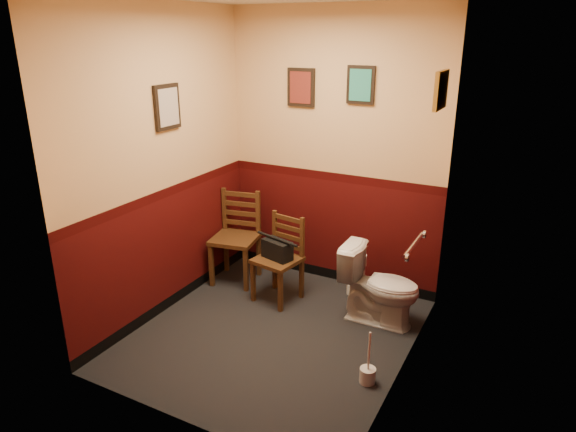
# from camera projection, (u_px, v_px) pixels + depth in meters

# --- Properties ---
(floor) EXTENTS (2.20, 2.40, 0.00)m
(floor) POSITION_uv_depth(u_px,v_px,m) (274.00, 334.00, 4.42)
(floor) COLOR black
(floor) RESTS_ON ground
(wall_back) EXTENTS (2.20, 0.00, 2.70)m
(wall_back) POSITION_uv_depth(u_px,v_px,m) (334.00, 153.00, 4.96)
(wall_back) COLOR #3D0909
(wall_back) RESTS_ON ground
(wall_front) EXTENTS (2.20, 0.00, 2.70)m
(wall_front) POSITION_uv_depth(u_px,v_px,m) (171.00, 234.00, 2.96)
(wall_front) COLOR #3D0909
(wall_front) RESTS_ON ground
(wall_left) EXTENTS (0.00, 2.40, 2.70)m
(wall_left) POSITION_uv_depth(u_px,v_px,m) (162.00, 167.00, 4.44)
(wall_left) COLOR #3D0909
(wall_left) RESTS_ON ground
(wall_right) EXTENTS (0.00, 2.40, 2.70)m
(wall_right) POSITION_uv_depth(u_px,v_px,m) (414.00, 204.00, 3.48)
(wall_right) COLOR #3D0909
(wall_right) RESTS_ON ground
(grab_bar) EXTENTS (0.05, 0.56, 0.06)m
(grab_bar) POSITION_uv_depth(u_px,v_px,m) (414.00, 245.00, 3.83)
(grab_bar) COLOR silver
(grab_bar) RESTS_ON wall_right
(framed_print_back_a) EXTENTS (0.28, 0.04, 0.36)m
(framed_print_back_a) POSITION_uv_depth(u_px,v_px,m) (301.00, 87.00, 4.89)
(framed_print_back_a) COLOR black
(framed_print_back_a) RESTS_ON wall_back
(framed_print_back_b) EXTENTS (0.26, 0.04, 0.34)m
(framed_print_back_b) POSITION_uv_depth(u_px,v_px,m) (361.00, 85.00, 4.61)
(framed_print_back_b) COLOR black
(framed_print_back_b) RESTS_ON wall_back
(framed_print_left) EXTENTS (0.04, 0.30, 0.38)m
(framed_print_left) POSITION_uv_depth(u_px,v_px,m) (167.00, 107.00, 4.35)
(framed_print_left) COLOR black
(framed_print_left) RESTS_ON wall_left
(framed_print_right) EXTENTS (0.04, 0.34, 0.28)m
(framed_print_right) POSITION_uv_depth(u_px,v_px,m) (441.00, 90.00, 3.75)
(framed_print_right) COLOR olive
(framed_print_right) RESTS_ON wall_right
(toilet) EXTENTS (0.71, 0.40, 0.69)m
(toilet) POSITION_uv_depth(u_px,v_px,m) (380.00, 286.00, 4.50)
(toilet) COLOR white
(toilet) RESTS_ON floor
(toilet_brush) EXTENTS (0.12, 0.12, 0.43)m
(toilet_brush) POSITION_uv_depth(u_px,v_px,m) (368.00, 374.00, 3.78)
(toilet_brush) COLOR silver
(toilet_brush) RESTS_ON floor
(chair_left) EXTENTS (0.51, 0.51, 0.93)m
(chair_left) POSITION_uv_depth(u_px,v_px,m) (236.00, 237.00, 5.25)
(chair_left) COLOR #4D2E17
(chair_left) RESTS_ON floor
(chair_right) EXTENTS (0.45, 0.45, 0.83)m
(chair_right) POSITION_uv_depth(u_px,v_px,m) (280.00, 259.00, 4.88)
(chair_right) COLOR #4D2E17
(chair_right) RESTS_ON floor
(handbag) EXTENTS (0.32, 0.22, 0.21)m
(handbag) POSITION_uv_depth(u_px,v_px,m) (277.00, 249.00, 4.82)
(handbag) COLOR black
(handbag) RESTS_ON chair_right
(tp_stack) EXTENTS (0.25, 0.15, 0.43)m
(tp_stack) POSITION_uv_depth(u_px,v_px,m) (359.00, 279.00, 5.00)
(tp_stack) COLOR silver
(tp_stack) RESTS_ON floor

